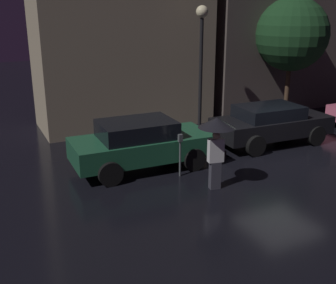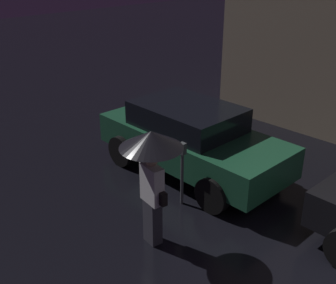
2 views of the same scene
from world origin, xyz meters
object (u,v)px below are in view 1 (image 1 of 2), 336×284
object	(u,v)px
parking_meter	(180,151)
street_lamp_near	(201,43)
parked_car_green	(141,143)
parked_car_black	(271,123)
pedestrian_with_umbrella	(216,134)

from	to	relation	value
parking_meter	street_lamp_near	distance (m)	5.48
parked_car_green	parking_meter	world-z (taller)	parked_car_green
parked_car_black	pedestrian_with_umbrella	size ratio (longest dim) A/B	2.15
parked_car_green	parked_car_black	distance (m)	5.16
parked_car_black	pedestrian_with_umbrella	xyz separation A→B (m)	(-3.89, -2.52, 0.81)
parked_car_green	pedestrian_with_umbrella	bearing A→B (deg)	-60.30
parked_car_black	parking_meter	distance (m)	4.56
parking_meter	street_lamp_near	world-z (taller)	street_lamp_near
street_lamp_near	parked_car_green	bearing A→B (deg)	-142.89
parked_car_green	street_lamp_near	size ratio (longest dim) A/B	0.90
parked_car_green	street_lamp_near	bearing A→B (deg)	38.18
pedestrian_with_umbrella	parking_meter	xyz separation A→B (m)	(-0.47, 1.20, -0.79)
parked_car_green	parked_car_black	xyz separation A→B (m)	(5.15, 0.22, -0.03)
parked_car_green	street_lamp_near	distance (m)	5.27
parked_car_green	street_lamp_near	xyz separation A→B (m)	(3.63, 2.75, 2.67)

